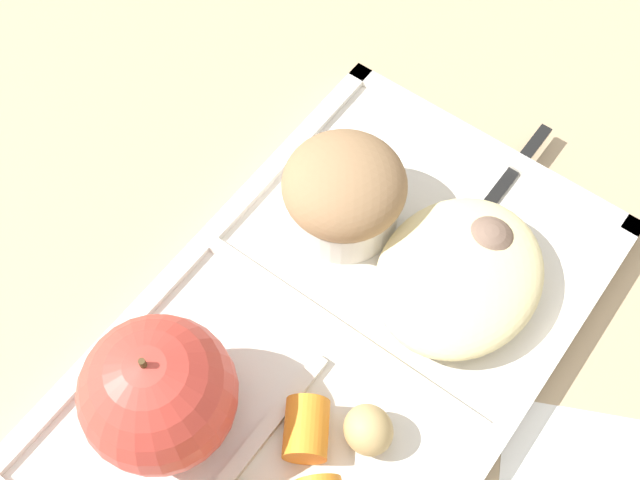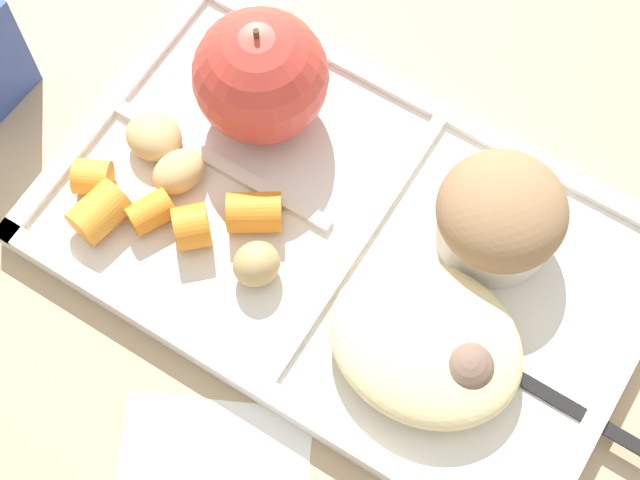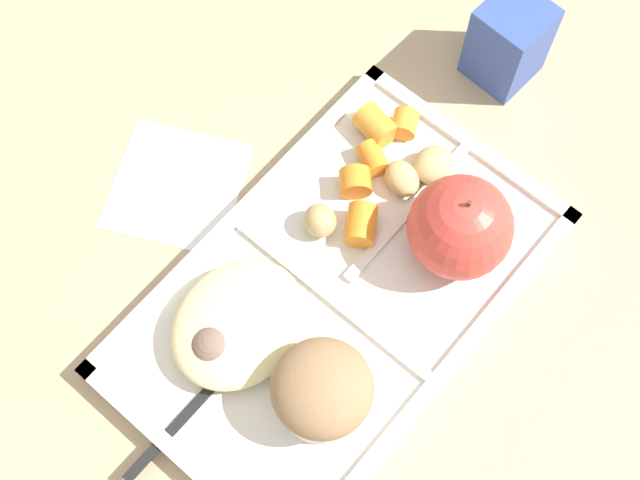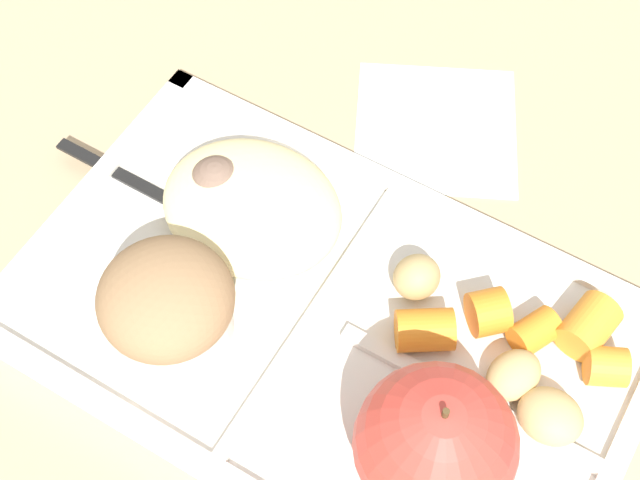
{
  "view_description": "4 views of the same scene",
  "coord_description": "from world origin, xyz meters",
  "px_view_note": "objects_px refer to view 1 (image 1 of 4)",
  "views": [
    {
      "loc": [
        -0.16,
        -0.11,
        0.48
      ],
      "look_at": [
        0.04,
        0.04,
        0.05
      ],
      "focal_mm": 45.85,
      "sensor_mm": 36.0,
      "label": 1
    },
    {
      "loc": [
        0.12,
        -0.22,
        0.6
      ],
      "look_at": [
        -0.0,
        -0.03,
        0.07
      ],
      "focal_mm": 56.42,
      "sensor_mm": 36.0,
      "label": 2
    },
    {
      "loc": [
        0.19,
        0.15,
        0.72
      ],
      "look_at": [
        -0.01,
        -0.03,
        0.08
      ],
      "focal_mm": 49.81,
      "sensor_mm": 36.0,
      "label": 3
    },
    {
      "loc": [
        -0.12,
        0.22,
        0.53
      ],
      "look_at": [
        0.01,
        -0.02,
        0.08
      ],
      "focal_mm": 52.94,
      "sensor_mm": 36.0,
      "label": 4
    }
  ],
  "objects_px": {
    "green_apple": "(159,394)",
    "plastic_fork": "(478,218)",
    "lunch_tray": "(334,349)",
    "bran_muffin": "(344,192)"
  },
  "relations": [
    {
      "from": "green_apple",
      "to": "bran_muffin",
      "type": "height_order",
      "value": "green_apple"
    },
    {
      "from": "green_apple",
      "to": "bran_muffin",
      "type": "relative_size",
      "value": 1.16
    },
    {
      "from": "lunch_tray",
      "to": "bran_muffin",
      "type": "xyz_separation_m",
      "value": [
        0.08,
        0.05,
        0.04
      ]
    },
    {
      "from": "green_apple",
      "to": "plastic_fork",
      "type": "height_order",
      "value": "green_apple"
    },
    {
      "from": "lunch_tray",
      "to": "plastic_fork",
      "type": "distance_m",
      "value": 0.13
    },
    {
      "from": "lunch_tray",
      "to": "plastic_fork",
      "type": "height_order",
      "value": "lunch_tray"
    },
    {
      "from": "green_apple",
      "to": "plastic_fork",
      "type": "bearing_deg",
      "value": -18.07
    },
    {
      "from": "lunch_tray",
      "to": "bran_muffin",
      "type": "bearing_deg",
      "value": 32.31
    },
    {
      "from": "bran_muffin",
      "to": "lunch_tray",
      "type": "bearing_deg",
      "value": -147.69
    },
    {
      "from": "bran_muffin",
      "to": "plastic_fork",
      "type": "relative_size",
      "value": 0.48
    }
  ]
}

